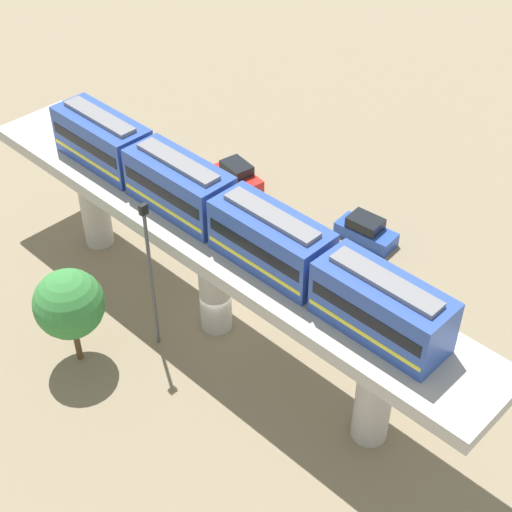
# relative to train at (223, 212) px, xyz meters

# --- Properties ---
(ground_plane) EXTENTS (120.00, 120.00, 0.00)m
(ground_plane) POSITION_rel_train_xyz_m (0.00, 0.91, -9.00)
(ground_plane) COLOR #84755B
(viaduct) EXTENTS (5.20, 35.80, 7.47)m
(viaduct) POSITION_rel_train_xyz_m (0.00, 0.91, -3.15)
(viaduct) COLOR #B7B2AA
(viaduct) RESTS_ON ground
(train) EXTENTS (2.64, 27.45, 3.24)m
(train) POSITION_rel_train_xyz_m (0.00, 0.00, 0.00)
(train) COLOR #2D4CA5
(train) RESTS_ON viaduct
(parked_car_blue) EXTENTS (2.13, 4.33, 1.76)m
(parked_car_blue) POSITION_rel_train_xyz_m (12.90, -0.41, -8.26)
(parked_car_blue) COLOR #284CB7
(parked_car_blue) RESTS_ON ground
(parked_car_red) EXTENTS (2.49, 4.44, 1.76)m
(parked_car_red) POSITION_rel_train_xyz_m (11.55, 10.71, -8.26)
(parked_car_red) COLOR red
(parked_car_red) RESTS_ON ground
(parked_car_white) EXTENTS (2.45, 4.43, 1.76)m
(parked_car_white) POSITION_rel_train_xyz_m (6.07, 4.34, -8.26)
(parked_car_white) COLOR white
(parked_car_white) RESTS_ON ground
(tree_near_viaduct) EXTENTS (3.96, 3.96, 6.26)m
(tree_near_viaduct) POSITION_rel_train_xyz_m (-7.39, 4.65, -4.74)
(tree_near_viaduct) COLOR brown
(tree_near_viaduct) RESTS_ON ground
(signal_post) EXTENTS (0.44, 0.28, 10.07)m
(signal_post) POSITION_rel_train_xyz_m (-3.40, 2.34, -3.45)
(signal_post) COLOR #4C4C51
(signal_post) RESTS_ON ground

